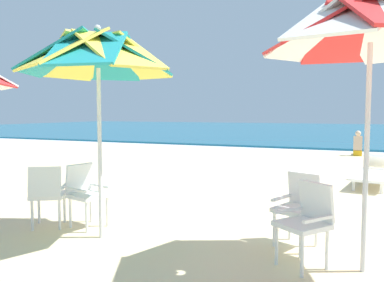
% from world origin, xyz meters
% --- Properties ---
extents(ground_plane, '(80.00, 80.00, 0.00)m').
position_xyz_m(ground_plane, '(0.00, 0.00, 0.00)').
color(ground_plane, beige).
extents(sea, '(80.00, 36.00, 0.10)m').
position_xyz_m(sea, '(0.00, 27.87, 0.05)').
color(sea, '#19607F').
rests_on(sea, ground).
extents(surf_foam, '(80.00, 0.70, 0.01)m').
position_xyz_m(surf_foam, '(0.00, 9.57, 0.01)').
color(surf_foam, white).
rests_on(surf_foam, ground).
extents(beach_umbrella_0, '(2.10, 2.10, 2.79)m').
position_xyz_m(beach_umbrella_0, '(-0.31, -2.85, 2.40)').
color(beach_umbrella_0, silver).
rests_on(beach_umbrella_0, ground).
extents(plastic_chair_0, '(0.62, 0.63, 0.87)m').
position_xyz_m(plastic_chair_0, '(-0.85, -2.92, 0.50)').
color(plastic_chair_0, white).
rests_on(plastic_chair_0, ground).
extents(plastic_chair_1, '(0.57, 0.59, 0.87)m').
position_xyz_m(plastic_chair_1, '(-1.01, -2.31, 0.50)').
color(plastic_chair_1, white).
rests_on(plastic_chair_1, ground).
extents(beach_umbrella_1, '(1.96, 1.96, 2.65)m').
position_xyz_m(beach_umbrella_1, '(-3.35, -3.00, 2.26)').
color(beach_umbrella_1, silver).
rests_on(beach_umbrella_1, ground).
extents(plastic_chair_2, '(0.56, 0.53, 0.87)m').
position_xyz_m(plastic_chair_2, '(-3.84, -2.69, 0.50)').
color(plastic_chair_2, white).
rests_on(plastic_chair_2, ground).
extents(plastic_chair_3, '(0.61, 0.62, 0.87)m').
position_xyz_m(plastic_chair_3, '(-4.26, -2.96, 0.50)').
color(plastic_chair_3, white).
rests_on(plastic_chair_3, ground).
extents(sun_lounger_1, '(0.96, 2.22, 0.62)m').
position_xyz_m(sun_lounger_1, '(-0.03, 2.18, 0.28)').
color(sun_lounger_1, white).
rests_on(sun_lounger_1, ground).
extents(beachgoer_seated, '(0.30, 0.93, 0.92)m').
position_xyz_m(beachgoer_seated, '(-0.31, 8.36, 0.29)').
color(beachgoer_seated, yellow).
rests_on(beachgoer_seated, ground).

